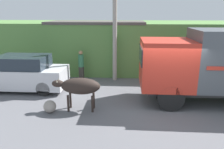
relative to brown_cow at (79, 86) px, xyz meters
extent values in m
plane|color=slate|center=(3.45, 0.55, -0.98)|extent=(60.00, 60.00, 0.00)
cube|color=#568442|center=(3.45, 7.54, 0.58)|extent=(32.00, 6.15, 3.12)
cube|color=#8CC69E|center=(-0.08, 5.78, 0.55)|extent=(5.57, 2.40, 3.06)
cube|color=#4C4742|center=(-0.08, 5.78, 2.16)|extent=(5.87, 2.70, 0.16)
cube|color=#2D2D2D|center=(5.87, 1.17, -0.36)|extent=(6.36, 1.79, 0.18)
cube|color=red|center=(3.45, 1.17, 0.71)|extent=(2.07, 2.24, 1.96)
cube|color=#232D38|center=(2.40, 1.17, 1.06)|extent=(0.04, 1.90, 0.69)
cylinder|color=black|center=(3.56, 0.29, -0.45)|extent=(1.05, 0.49, 1.05)
ellipsoid|color=#2D231E|center=(0.05, 0.00, 0.02)|extent=(1.53, 0.65, 0.65)
ellipsoid|color=#2D231E|center=(-0.84, 0.00, 0.10)|extent=(0.48, 0.28, 0.28)
cone|color=#B7AD93|center=(-0.84, -0.11, 0.24)|extent=(0.06, 0.06, 0.11)
cone|color=#B7AD93|center=(-0.84, 0.11, 0.24)|extent=(0.06, 0.06, 0.11)
cylinder|color=#2D231E|center=(-0.43, -0.18, -0.64)|extent=(0.09, 0.09, 0.67)
cylinder|color=#2D231E|center=(-0.43, 0.18, -0.64)|extent=(0.09, 0.09, 0.67)
cylinder|color=#2D231E|center=(0.52, -0.18, -0.64)|extent=(0.09, 0.09, 0.67)
cylinder|color=#2D231E|center=(0.52, 0.18, -0.64)|extent=(0.09, 0.09, 0.67)
cube|color=silver|center=(-3.35, 2.20, -0.33)|extent=(4.32, 1.79, 0.94)
cube|color=#232D38|center=(-3.24, 2.20, 0.44)|extent=(2.37, 1.65, 0.59)
cylinder|color=black|center=(-2.01, 1.45, -0.65)|extent=(0.66, 0.29, 0.66)
cube|color=#38332D|center=(-0.74, 3.90, -0.58)|extent=(0.29, 0.22, 0.79)
cylinder|color=#33724C|center=(-0.74, 3.90, 0.16)|extent=(0.37, 0.37, 0.69)
sphere|color=#A87A56|center=(-0.74, 3.90, 0.61)|extent=(0.23, 0.23, 0.23)
cylinder|color=#9E998E|center=(1.14, 4.09, 2.01)|extent=(0.24, 0.24, 5.98)
sphere|color=gray|center=(-1.12, -0.31, -0.74)|extent=(0.48, 0.48, 0.48)
camera|label=1|loc=(1.81, -7.89, 2.77)|focal=35.00mm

